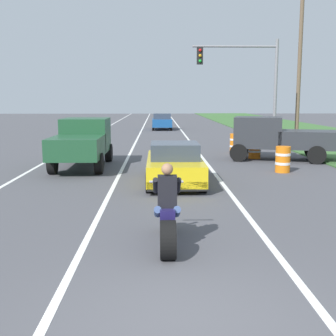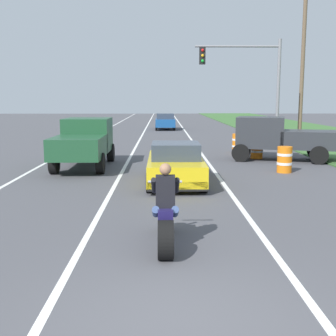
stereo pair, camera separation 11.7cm
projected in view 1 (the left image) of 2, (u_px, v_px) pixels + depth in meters
name	position (u px, v px, depth m)	size (l,w,h in m)	color
ground_plane	(188.00, 323.00, 5.46)	(160.00, 160.00, 0.00)	#4C4C51
lane_stripe_left_solid	(71.00, 148.00, 25.07)	(0.14, 120.00, 0.01)	white
lane_stripe_right_solid	(195.00, 148.00, 25.25)	(0.14, 120.00, 0.01)	white
lane_stripe_centre_dashed	(133.00, 148.00, 25.16)	(0.14, 120.00, 0.01)	white
motorcycle_with_rider	(167.00, 217.00, 8.16)	(0.70, 2.21, 1.62)	black
sports_car_yellow	(174.00, 164.00, 14.52)	(1.84, 4.30, 1.37)	yellow
pickup_truck_left_lane_dark_green	(82.00, 141.00, 17.75)	(2.02, 4.80, 1.98)	#1E4C2D
pickup_truck_right_shoulder_dark_grey	(279.00, 136.00, 19.88)	(5.14, 3.14, 1.98)	#2D3035
traffic_light_mast_near	(250.00, 77.00, 23.63)	(4.67, 0.34, 6.00)	gray
utility_pole_roadside	(299.00, 72.00, 26.31)	(0.24, 0.24, 8.85)	brown
construction_barrel_nearest	(283.00, 159.00, 16.66)	(0.58, 0.58, 1.00)	orange
construction_barrel_mid	(255.00, 148.00, 20.56)	(0.58, 0.58, 1.00)	orange
construction_barrel_far	(235.00, 143.00, 22.78)	(0.58, 0.58, 1.00)	orange
distant_car_far_ahead	(162.00, 121.00, 40.03)	(1.80, 4.00, 1.50)	#194C8C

